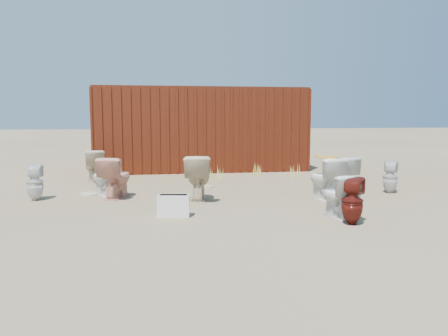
{
  "coord_description": "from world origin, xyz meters",
  "views": [
    {
      "loc": [
        -1.34,
        -7.95,
        1.56
      ],
      "look_at": [
        0.0,
        0.6,
        0.55
      ],
      "focal_mm": 35.0,
      "sensor_mm": 36.0,
      "label": 1
    }
  ],
  "objects": [
    {
      "name": "loose_tank",
      "position": [
        -1.08,
        -1.15,
        0.17
      ],
      "size": [
        0.53,
        0.28,
        0.35
      ],
      "primitive_type": "cube",
      "rotation": [
        0.0,
        0.0,
        -0.16
      ],
      "color": "white",
      "rests_on": "ground"
    },
    {
      "name": "toilet_front_e",
      "position": [
        2.37,
        0.41,
        0.38
      ],
      "size": [
        0.63,
        0.84,
        0.77
      ],
      "primitive_type": "imported",
      "rotation": [
        0.0,
        0.0,
        3.44
      ],
      "color": "silver",
      "rests_on": "ground"
    },
    {
      "name": "toilet_back_yellowlid",
      "position": [
        1.8,
        -0.21,
        0.41
      ],
      "size": [
        0.59,
        0.86,
        0.81
      ],
      "primitive_type": "imported",
      "rotation": [
        0.0,
        0.0,
        3.32
      ],
      "color": "white",
      "rests_on": "ground"
    },
    {
      "name": "toilet_back_beige_right",
      "position": [
        -0.57,
        0.14,
        0.43
      ],
      "size": [
        0.6,
        0.9,
        0.86
      ],
      "primitive_type": "imported",
      "rotation": [
        0.0,
        0.0,
        3.0
      ],
      "color": "beige",
      "rests_on": "ground"
    },
    {
      "name": "toilet_front_maroon",
      "position": [
        1.47,
        -2.07,
        0.35
      ],
      "size": [
        0.44,
        0.44,
        0.69
      ],
      "primitive_type": "imported",
      "rotation": [
        0.0,
        0.0,
        2.48
      ],
      "color": "#5B160F",
      "rests_on": "ground"
    },
    {
      "name": "toilet_back_a",
      "position": [
        -3.6,
        0.61,
        0.34
      ],
      "size": [
        0.34,
        0.34,
        0.68
      ],
      "primitive_type": "imported",
      "rotation": [
        0.0,
        0.0,
        3.25
      ],
      "color": "silver",
      "rests_on": "ground"
    },
    {
      "name": "loose_lid_near",
      "position": [
        -0.25,
        1.68,
        0.01
      ],
      "size": [
        0.46,
        0.55,
        0.02
      ],
      "primitive_type": "ellipsoid",
      "rotation": [
        0.0,
        0.0,
        -0.17
      ],
      "color": "tan",
      "rests_on": "ground"
    },
    {
      "name": "weed_clump_d",
      "position": [
        -0.51,
        3.25,
        0.14
      ],
      "size": [
        0.3,
        0.3,
        0.27
      ],
      "primitive_type": "cone",
      "color": "#C6C950",
      "rests_on": "ground"
    },
    {
      "name": "loose_lid_far",
      "position": [
        -2.7,
        1.09,
        0.01
      ],
      "size": [
        0.44,
        0.53,
        0.02
      ],
      "primitive_type": "ellipsoid",
      "rotation": [
        0.0,
        0.0,
        0.19
      ],
      "color": "#C9B691",
      "rests_on": "ground"
    },
    {
      "name": "toilet_front_a",
      "position": [
        -2.36,
        0.93,
        0.36
      ],
      "size": [
        0.71,
        0.81,
        0.72
      ],
      "primitive_type": "imported",
      "rotation": [
        0.0,
        0.0,
        3.69
      ],
      "color": "white",
      "rests_on": "ground"
    },
    {
      "name": "yellow_lid",
      "position": [
        1.8,
        -0.21,
        0.82
      ],
      "size": [
        0.41,
        0.51,
        0.02
      ],
      "primitive_type": "ellipsoid",
      "color": "gold",
      "rests_on": "toilet_back_yellowlid"
    },
    {
      "name": "toilet_front_c",
      "position": [
        1.44,
        -1.64,
        0.35
      ],
      "size": [
        0.47,
        0.72,
        0.69
      ],
      "primitive_type": "imported",
      "rotation": [
        0.0,
        0.0,
        3.28
      ],
      "color": "white",
      "rests_on": "ground"
    },
    {
      "name": "toilet_back_beige_left",
      "position": [
        -2.82,
        2.81,
        0.39
      ],
      "size": [
        0.62,
        0.85,
        0.78
      ],
      "primitive_type": "imported",
      "rotation": [
        0.0,
        0.0,
        3.4
      ],
      "color": "beige",
      "rests_on": "ground"
    },
    {
      "name": "weed_clump_f",
      "position": [
        2.7,
        0.6,
        0.12
      ],
      "size": [
        0.28,
        0.28,
        0.24
      ],
      "primitive_type": "cone",
      "color": "#C6C950",
      "rests_on": "ground"
    },
    {
      "name": "weed_clump_e",
      "position": [
        1.32,
        3.5,
        0.14
      ],
      "size": [
        0.34,
        0.34,
        0.28
      ],
      "primitive_type": "cone",
      "color": "#C6C950",
      "rests_on": "ground"
    },
    {
      "name": "weed_clump_a",
      "position": [
        -2.35,
        3.14,
        0.13
      ],
      "size": [
        0.36,
        0.36,
        0.26
      ],
      "primitive_type": "cone",
      "color": "#C6C950",
      "rests_on": "ground"
    },
    {
      "name": "weed_clump_c",
      "position": [
        2.26,
        2.99,
        0.15
      ],
      "size": [
        0.36,
        0.36,
        0.31
      ],
      "primitive_type": "cone",
      "color": "#C6C950",
      "rests_on": "ground"
    },
    {
      "name": "ground",
      "position": [
        0.0,
        0.0,
        0.0
      ],
      "size": [
        100.0,
        100.0,
        0.0
      ],
      "primitive_type": "plane",
      "color": "brown",
      "rests_on": "ground"
    },
    {
      "name": "weed_clump_b",
      "position": [
        0.18,
        2.87,
        0.16
      ],
      "size": [
        0.32,
        0.32,
        0.32
      ],
      "primitive_type": "cone",
      "color": "#C6C950",
      "rests_on": "ground"
    },
    {
      "name": "toilet_back_e",
      "position": [
        3.43,
        0.33,
        0.33
      ],
      "size": [
        0.41,
        0.42,
        0.66
      ],
      "primitive_type": "imported",
      "rotation": [
        0.0,
        0.0,
        2.55
      ],
      "color": "silver",
      "rests_on": "ground"
    },
    {
      "name": "toilet_front_pink",
      "position": [
        -2.11,
        0.62,
        0.4
      ],
      "size": [
        0.7,
        0.9,
        0.8
      ],
      "primitive_type": "imported",
      "rotation": [
        0.0,
        0.0,
        2.78
      ],
      "color": "#EBA288",
      "rests_on": "ground"
    },
    {
      "name": "shipping_container",
      "position": [
        0.0,
        5.2,
        1.2
      ],
      "size": [
        6.0,
        2.4,
        2.4
      ],
      "primitive_type": "cube",
      "color": "#43110B",
      "rests_on": "ground"
    }
  ]
}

